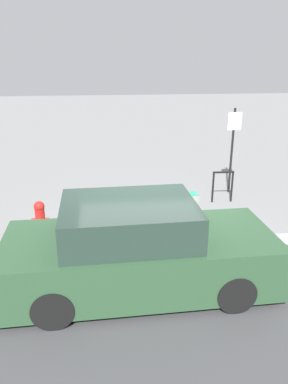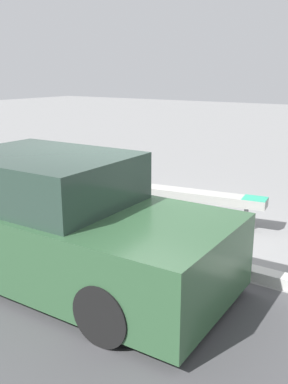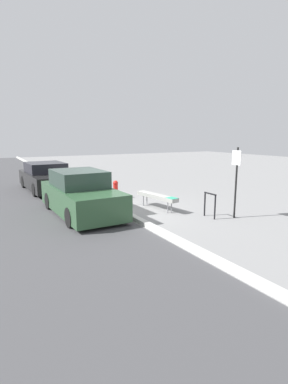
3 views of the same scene
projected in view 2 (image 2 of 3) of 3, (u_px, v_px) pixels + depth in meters
ground_plane at (133, 246)px, 6.15m from camera, size 60.00×60.00×0.00m
curb at (133, 241)px, 6.14m from camera, size 60.00×0.20×0.13m
bench at (204, 197)px, 6.90m from camera, size 2.01×0.62×0.55m
fire_hydrant at (67, 185)px, 7.84m from camera, size 0.36×0.22×0.77m
parked_car_near at (54, 223)px, 5.10m from camera, size 4.28×1.84×1.50m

